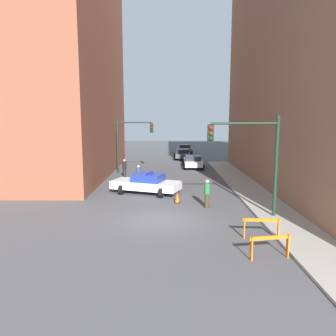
{
  "coord_description": "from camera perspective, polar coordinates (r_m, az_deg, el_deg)",
  "views": [
    {
      "loc": [
        0.34,
        -16.26,
        5.17
      ],
      "look_at": [
        0.24,
        8.77,
        1.37
      ],
      "focal_mm": 35.0,
      "sensor_mm": 36.0,
      "label": 1
    }
  ],
  "objects": [
    {
      "name": "ground_plane",
      "position": [
        17.07,
        -0.94,
        -9.0
      ],
      "size": [
        120.0,
        120.0,
        0.0
      ],
      "primitive_type": "plane",
      "color": "#4C4C4F"
    },
    {
      "name": "sidewalk_right",
      "position": [
        18.02,
        19.4,
        -8.33
      ],
      "size": [
        2.4,
        44.0,
        0.12
      ],
      "color": "#9E998E",
      "rests_on": "ground_plane"
    },
    {
      "name": "building_corner_left",
      "position": [
        33.14,
        -22.75,
        17.51
      ],
      "size": [
        14.0,
        20.0,
        21.31
      ],
      "color": "brown",
      "rests_on": "ground_plane"
    },
    {
      "name": "traffic_light_near",
      "position": [
        17.27,
        14.96,
        2.9
      ],
      "size": [
        3.64,
        0.35,
        5.2
      ],
      "color": "black",
      "rests_on": "sidewalk_right"
    },
    {
      "name": "traffic_light_far",
      "position": [
        31.03,
        -6.55,
        5.3
      ],
      "size": [
        3.44,
        0.35,
        5.2
      ],
      "color": "black",
      "rests_on": "ground_plane"
    },
    {
      "name": "police_car",
      "position": [
        22.73,
        -3.56,
        -2.66
      ],
      "size": [
        5.05,
        3.33,
        1.52
      ],
      "rotation": [
        0.0,
        0.0,
        1.23
      ],
      "color": "white",
      "rests_on": "ground_plane"
    },
    {
      "name": "parked_car_near",
      "position": [
        34.61,
        4.57,
        1.14
      ],
      "size": [
        2.32,
        4.33,
        1.31
      ],
      "rotation": [
        0.0,
        0.0,
        -0.01
      ],
      "color": "silver",
      "rests_on": "ground_plane"
    },
    {
      "name": "parked_car_mid",
      "position": [
        42.02,
        2.76,
        2.48
      ],
      "size": [
        2.34,
        4.34,
        1.31
      ],
      "rotation": [
        0.0,
        0.0,
        -0.02
      ],
      "color": "#474C51",
      "rests_on": "ground_plane"
    },
    {
      "name": "parked_car_far",
      "position": [
        49.36,
        3.07,
        3.39
      ],
      "size": [
        2.39,
        4.37,
        1.31
      ],
      "rotation": [
        0.0,
        0.0,
        0.04
      ],
      "color": "#474C51",
      "rests_on": "ground_plane"
    },
    {
      "name": "pedestrian_crossing",
      "position": [
        25.03,
        -4.94,
        -1.31
      ],
      "size": [
        0.45,
        0.45,
        1.66
      ],
      "rotation": [
        0.0,
        0.0,
        4.39
      ],
      "color": "#474C66",
      "rests_on": "ground_plane"
    },
    {
      "name": "pedestrian_corner",
      "position": [
        28.73,
        -7.37,
        -0.06
      ],
      "size": [
        0.48,
        0.48,
        1.66
      ],
      "rotation": [
        0.0,
        0.0,
        4.25
      ],
      "color": "black",
      "rests_on": "ground_plane"
    },
    {
      "name": "pedestrian_sidewalk",
      "position": [
        19.22,
        7.04,
        -4.39
      ],
      "size": [
        0.48,
        0.48,
        1.66
      ],
      "rotation": [
        0.0,
        0.0,
        3.61
      ],
      "color": "#382D23",
      "rests_on": "ground_plane"
    },
    {
      "name": "barrier_front",
      "position": [
        12.92,
        17.53,
        -12.41
      ],
      "size": [
        1.58,
        0.41,
        0.9
      ],
      "rotation": [
        0.0,
        0.0,
        0.17
      ],
      "color": "orange",
      "rests_on": "ground_plane"
    },
    {
      "name": "barrier_mid",
      "position": [
        14.89,
        16.17,
        -9.51
      ],
      "size": [
        1.6,
        0.31,
        0.9
      ],
      "rotation": [
        0.0,
        0.0,
        -0.1
      ],
      "color": "orange",
      "rests_on": "ground_plane"
    },
    {
      "name": "traffic_cone",
      "position": [
        20.34,
        1.84,
        -5.17
      ],
      "size": [
        0.36,
        0.36,
        0.66
      ],
      "color": "black",
      "rests_on": "ground_plane"
    }
  ]
}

